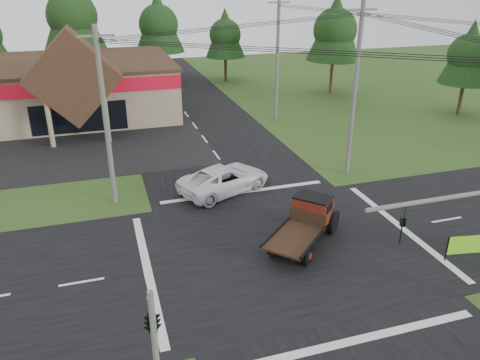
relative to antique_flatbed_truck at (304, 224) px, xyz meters
name	(u,v)px	position (x,y,z in m)	size (l,w,h in m)	color
ground	(285,248)	(-1.03, -0.06, -1.17)	(120.00, 120.00, 0.00)	#2B4C1B
road_ns	(285,248)	(-1.03, -0.06, -1.16)	(12.00, 120.00, 0.02)	black
road_ew	(285,248)	(-1.03, -0.06, -1.16)	(120.00, 12.00, 0.02)	black
parking_apron	(29,152)	(-15.03, 18.94, -1.15)	(28.00, 14.00, 0.02)	black
cvs_building	(15,90)	(-16.74, 29.50, 1.61)	(30.40, 18.20, 9.19)	gray
traffic_signal_corner	(151,312)	(-8.53, -7.39, 2.35)	(0.53, 2.48, 4.40)	#595651
utility_pole_nw	(105,118)	(-9.03, 7.94, 4.22)	(2.00, 0.30, 10.50)	#595651
utility_pole_ne	(355,90)	(6.97, 7.94, 4.72)	(2.00, 0.30, 11.50)	#595651
utility_pole_n	(277,59)	(6.97, 21.94, 4.57)	(2.00, 0.30, 11.20)	#595651
tree_row_c	(72,13)	(-11.03, 40.94, 7.55)	(7.28, 7.28, 13.13)	#332316
tree_row_d	(158,22)	(-1.03, 41.94, 6.21)	(6.16, 6.16, 11.11)	#332316
tree_row_e	(225,33)	(6.97, 39.94, 4.86)	(5.04, 5.04, 9.09)	#332316
tree_side_ne	(335,28)	(16.97, 29.94, 6.21)	(6.16, 6.16, 11.11)	#332316
tree_side_e_near	(469,53)	(24.97, 17.94, 4.86)	(5.04, 5.04, 9.09)	#332316
antique_flatbed_truck	(304,224)	(0.00, 0.00, 0.00)	(2.14, 5.59, 2.34)	#50100B
white_pickup	(224,179)	(-2.16, 7.50, -0.31)	(2.84, 6.15, 1.71)	white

